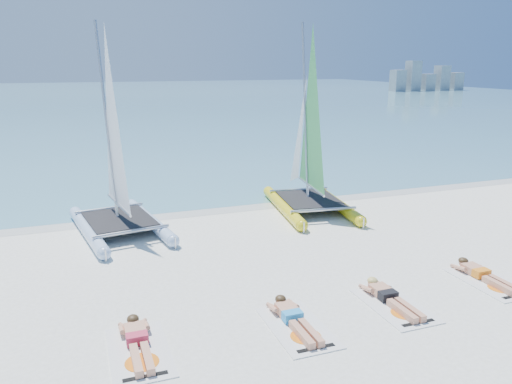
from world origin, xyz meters
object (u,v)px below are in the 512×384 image
at_px(towel_c, 394,306).
at_px(sunbather_c, 389,296).
at_px(towel_b, 298,327).
at_px(towel_d, 489,282).
at_px(sunbather_d, 483,274).
at_px(sunbather_a, 137,340).
at_px(towel_a, 139,352).
at_px(catamaran_yellow, 307,149).
at_px(sunbather_b, 293,317).
at_px(catamaran_blue, 115,169).

xyz_separation_m(towel_c, sunbather_c, (-0.00, 0.19, 0.11)).
xyz_separation_m(towel_b, towel_d, (4.83, 0.34, 0.00)).
xyz_separation_m(sunbather_c, sunbather_d, (2.64, 0.23, 0.00)).
height_order(sunbather_a, sunbather_c, same).
height_order(towel_a, towel_c, same).
bearing_deg(catamaran_yellow, sunbather_a, -125.79).
relative_size(towel_a, sunbather_d, 1.07).
height_order(catamaran_yellow, sunbather_a, catamaran_yellow).
bearing_deg(sunbather_b, sunbather_d, 4.00).
xyz_separation_m(catamaran_blue, sunbather_b, (2.57, -6.62, -1.70)).
bearing_deg(sunbather_c, catamaran_yellow, 78.41).
relative_size(catamaran_blue, sunbather_c, 3.54).
bearing_deg(catamaran_yellow, sunbather_d, -72.17).
xyz_separation_m(sunbather_b, sunbather_d, (4.83, 0.34, 0.00)).
xyz_separation_m(towel_a, towel_c, (5.04, -0.08, 0.00)).
distance_m(catamaran_blue, towel_d, 10.00).
relative_size(catamaran_blue, towel_a, 3.30).
xyz_separation_m(sunbather_a, towel_b, (2.85, -0.39, -0.11)).
bearing_deg(catamaran_blue, sunbather_a, -101.48).
bearing_deg(towel_c, towel_d, 4.88).
bearing_deg(sunbather_b, catamaran_blue, 111.26).
bearing_deg(catamaran_blue, towel_d, -50.21).
xyz_separation_m(sunbather_a, sunbather_d, (7.67, 0.14, 0.00)).
bearing_deg(sunbather_a, catamaran_yellow, 46.67).
relative_size(sunbather_c, sunbather_d, 1.00).
bearing_deg(towel_a, towel_b, -3.90).
distance_m(catamaran_yellow, sunbather_d, 7.06).
bearing_deg(towel_a, sunbather_a, 90.00).
height_order(sunbather_b, sunbather_d, same).
bearing_deg(towel_d, sunbather_b, -178.27).
relative_size(sunbather_b, sunbather_d, 1.00).
bearing_deg(towel_d, towel_b, -176.00).
relative_size(catamaran_yellow, sunbather_b, 3.61).
bearing_deg(towel_b, catamaran_yellow, 63.48).
distance_m(catamaran_blue, towel_a, 6.86).
bearing_deg(sunbather_c, towel_d, 0.72).
relative_size(sunbather_b, towel_d, 0.93).
relative_size(towel_b, towel_c, 1.00).
height_order(sunbather_b, towel_c, sunbather_b).
relative_size(towel_a, towel_b, 1.00).
distance_m(towel_a, sunbather_d, 7.68).
distance_m(towel_c, sunbather_c, 0.22).
distance_m(towel_a, sunbather_a, 0.22).
height_order(sunbather_c, towel_d, sunbather_c).
distance_m(towel_c, towel_d, 2.65).
distance_m(sunbather_a, sunbather_b, 2.85).
distance_m(catamaran_blue, towel_c, 8.41).
xyz_separation_m(catamaran_blue, sunbather_a, (-0.27, -6.42, -1.70)).
relative_size(towel_b, sunbather_c, 1.07).
relative_size(catamaran_blue, sunbather_d, 3.54).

